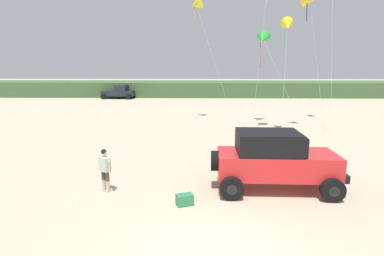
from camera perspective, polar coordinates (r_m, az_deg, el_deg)
The scene contains 9 objects.
ground_plane at distance 8.46m, azimuth 2.87°, elevation -22.12°, with size 220.00×220.00×0.00m, color #C1B293.
dune_ridge at distance 50.97m, azimuth -0.21°, elevation 7.24°, with size 90.00×9.15×2.25m, color #426038.
jeep at distance 12.24m, azimuth 14.86°, elevation -5.54°, with size 4.88×2.46×2.26m.
person_watching at distance 12.13m, azimuth -15.62°, elevation -7.04°, with size 0.54×0.45×1.67m.
cooler_box at distance 10.88m, azimuth -1.35°, elevation -12.99°, with size 0.56×0.36×0.38m, color #2D7F51.
distant_pickup at distance 47.00m, azimuth -13.20°, elevation 6.39°, with size 4.74×2.71×1.98m.
kite_white_parafoil at distance 26.02m, azimuth 12.86°, elevation 15.60°, with size 2.96×6.07×7.54m.
kite_yellow_diamond at distance 22.56m, azimuth 17.07°, elevation 17.50°, with size 1.12×2.97×7.84m.
kite_green_box at distance 27.48m, azimuth 0.75°, elevation 21.64°, with size 3.63×6.28×10.28m.
Camera 1 is at (-0.22, -7.07, 4.65)m, focal length 29.18 mm.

